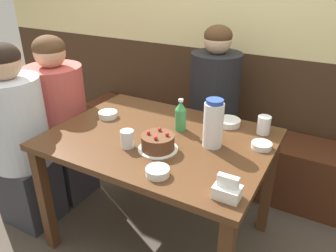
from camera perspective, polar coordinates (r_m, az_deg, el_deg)
ground_plane at (r=2.27m, az=-1.27°, el=-18.58°), size 12.00×12.00×0.00m
back_wall at (r=2.60m, az=10.87°, el=18.00°), size 4.80×0.04×2.50m
bench_seat at (r=2.73m, az=7.56°, el=-4.17°), size 2.39×0.38×0.46m
dining_table at (r=1.87m, az=-1.46°, el=-4.42°), size 1.21×0.89×0.74m
birthday_cake at (r=1.68m, az=-1.78°, el=-2.89°), size 0.21×0.21×0.10m
water_pitcher at (r=1.69m, az=7.90°, el=0.40°), size 0.10×0.10×0.26m
soju_bottle at (r=1.87m, az=2.20°, el=1.82°), size 0.06×0.06×0.19m
napkin_holder at (r=1.37m, az=10.28°, el=-10.89°), size 0.11×0.08×0.11m
bowl_soup_white at (r=2.09m, az=-10.41°, el=1.99°), size 0.12×0.12×0.04m
bowl_rice_small at (r=1.99m, az=10.43°, el=0.68°), size 0.15×0.15×0.04m
bowl_side_dish at (r=1.78m, az=15.98°, el=-3.26°), size 0.11×0.11×0.03m
bowl_sauce_shallow at (r=1.49m, az=-1.82°, el=-7.96°), size 0.11×0.11×0.04m
glass_water_tall at (r=1.92m, az=16.35°, el=0.17°), size 0.07×0.07×0.10m
glass_tumbler_short at (r=1.71m, az=-7.10°, el=-2.25°), size 0.07×0.07×0.10m
person_teal_shirt at (r=2.45m, az=-18.25°, el=0.80°), size 0.38×0.38×1.20m
person_pale_blue_shirt at (r=2.26m, az=-24.42°, el=-2.36°), size 0.37×0.37×1.22m
person_grey_tee at (r=2.44m, az=7.85°, el=2.04°), size 0.36×0.36×1.25m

